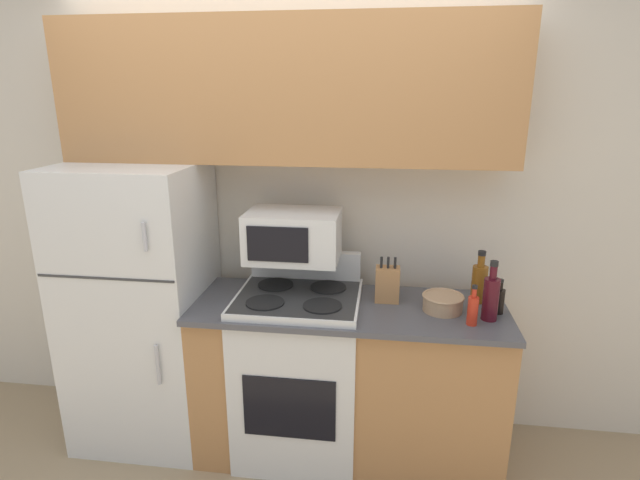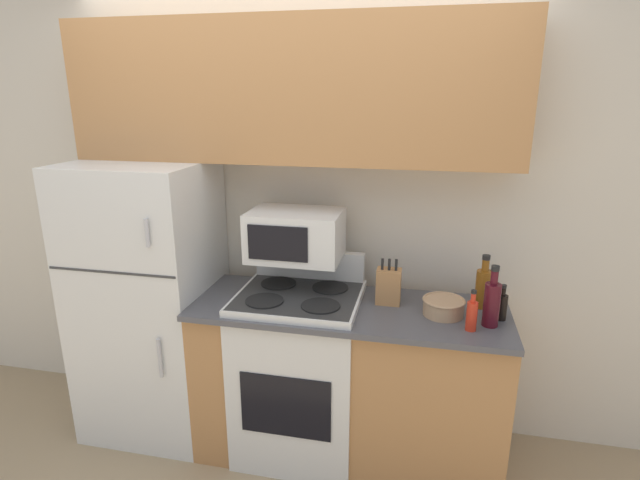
{
  "view_description": "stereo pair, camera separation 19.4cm",
  "coord_description": "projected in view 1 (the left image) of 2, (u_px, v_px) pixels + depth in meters",
  "views": [
    {
      "loc": [
        0.54,
        -2.12,
        1.97
      ],
      "look_at": [
        0.22,
        0.25,
        1.26
      ],
      "focal_mm": 28.0,
      "sensor_mm": 36.0,
      "label": 1
    },
    {
      "loc": [
        0.73,
        -2.09,
        1.97
      ],
      "look_at": [
        0.22,
        0.25,
        1.26
      ],
      "focal_mm": 28.0,
      "sensor_mm": 36.0,
      "label": 2
    }
  ],
  "objects": [
    {
      "name": "bottle_hot_sauce",
      "position": [
        473.0,
        309.0,
        2.35
      ],
      "size": [
        0.05,
        0.05,
        0.2
      ],
      "color": "red",
      "rests_on": "lower_cabinets"
    },
    {
      "name": "ground_plane",
      "position": [
        273.0,
        478.0,
        2.65
      ],
      "size": [
        12.0,
        12.0,
        0.0
      ],
      "primitive_type": "plane",
      "color": "tan"
    },
    {
      "name": "bottle_whiskey",
      "position": [
        479.0,
        282.0,
        2.6
      ],
      "size": [
        0.08,
        0.08,
        0.28
      ],
      "color": "brown",
      "rests_on": "lower_cabinets"
    },
    {
      "name": "bottle_wine_red",
      "position": [
        491.0,
        297.0,
        2.4
      ],
      "size": [
        0.08,
        0.08,
        0.3
      ],
      "color": "#470F19",
      "rests_on": "lower_cabinets"
    },
    {
      "name": "stove",
      "position": [
        299.0,
        372.0,
        2.75
      ],
      "size": [
        0.65,
        0.58,
        1.11
      ],
      "color": "silver",
      "rests_on": "ground_plane"
    },
    {
      "name": "wall_back",
      "position": [
        293.0,
        216.0,
        2.92
      ],
      "size": [
        8.0,
        0.05,
        2.55
      ],
      "color": "beige",
      "rests_on": "ground_plane"
    },
    {
      "name": "bottle_soy_sauce",
      "position": [
        499.0,
        300.0,
        2.48
      ],
      "size": [
        0.05,
        0.05,
        0.18
      ],
      "color": "black",
      "rests_on": "lower_cabinets"
    },
    {
      "name": "microwave",
      "position": [
        293.0,
        236.0,
        2.64
      ],
      "size": [
        0.49,
        0.34,
        0.26
      ],
      "color": "silver",
      "rests_on": "stove"
    },
    {
      "name": "lower_cabinets",
      "position": [
        348.0,
        379.0,
        2.74
      ],
      "size": [
        1.62,
        0.6,
        0.91
      ],
      "color": "#B27A47",
      "rests_on": "ground_plane"
    },
    {
      "name": "refrigerator",
      "position": [
        142.0,
        306.0,
        2.82
      ],
      "size": [
        0.73,
        0.66,
        1.61
      ],
      "color": "silver",
      "rests_on": "ground_plane"
    },
    {
      "name": "knife_block",
      "position": [
        387.0,
        284.0,
        2.62
      ],
      "size": [
        0.13,
        0.09,
        0.25
      ],
      "color": "#B27A47",
      "rests_on": "lower_cabinets"
    },
    {
      "name": "bowl",
      "position": [
        443.0,
        302.0,
        2.51
      ],
      "size": [
        0.21,
        0.21,
        0.08
      ],
      "color": "tan",
      "rests_on": "lower_cabinets"
    },
    {
      "name": "upper_cabinets",
      "position": [
        284.0,
        92.0,
        2.55
      ],
      "size": [
        2.36,
        0.3,
        0.72
      ],
      "color": "#B27A47",
      "rests_on": "refrigerator"
    }
  ]
}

